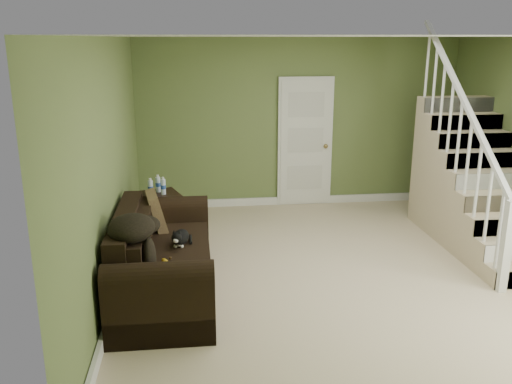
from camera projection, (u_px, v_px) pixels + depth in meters
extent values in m
cube|color=#CBB292|center=(342.00, 274.00, 6.16)|extent=(5.00, 5.50, 0.01)
cube|color=white|center=(353.00, 36.00, 5.45)|extent=(5.00, 5.50, 0.01)
cube|color=olive|center=(299.00, 123.00, 8.43)|extent=(5.00, 0.04, 2.60)
cube|color=olive|center=(476.00, 265.00, 3.18)|extent=(5.00, 0.04, 2.60)
cube|color=olive|center=(109.00, 168.00, 5.53)|extent=(0.04, 5.50, 2.60)
cube|color=white|center=(297.00, 200.00, 8.74)|extent=(5.00, 0.04, 0.12)
cube|color=white|center=(121.00, 279.00, 5.87)|extent=(0.04, 5.50, 0.12)
cube|color=white|center=(305.00, 142.00, 8.49)|extent=(0.86, 0.05, 2.02)
cube|color=white|center=(305.00, 143.00, 8.47)|extent=(0.78, 0.04, 1.96)
sphere|color=olive|center=(326.00, 146.00, 8.48)|extent=(0.07, 0.07, 0.07)
cylinder|color=white|center=(500.00, 228.00, 5.71)|extent=(0.04, 0.04, 0.90)
cylinder|color=white|center=(488.00, 203.00, 5.91)|extent=(0.04, 0.04, 0.90)
cube|color=#CBB292|center=(507.00, 239.00, 6.37)|extent=(1.00, 0.27, 0.60)
cylinder|color=white|center=(478.00, 179.00, 6.12)|extent=(0.04, 0.04, 0.90)
cube|color=#CBB292|center=(496.00, 224.00, 6.60)|extent=(1.00, 0.27, 0.80)
cylinder|color=white|center=(468.00, 157.00, 6.32)|extent=(0.04, 0.04, 0.90)
cube|color=#CBB292|center=(485.00, 209.00, 6.83)|extent=(1.00, 0.27, 1.00)
cylinder|color=white|center=(459.00, 136.00, 6.52)|extent=(0.04, 0.04, 0.90)
cube|color=#CBB292|center=(475.00, 196.00, 7.06)|extent=(1.00, 0.27, 1.20)
cylinder|color=white|center=(450.00, 116.00, 6.73)|extent=(0.04, 0.04, 0.90)
cube|color=#CBB292|center=(466.00, 183.00, 7.29)|extent=(1.00, 0.27, 1.40)
cylinder|color=white|center=(442.00, 97.00, 6.93)|extent=(0.04, 0.04, 0.90)
cube|color=#CBB292|center=(457.00, 171.00, 7.52)|extent=(1.00, 0.27, 1.60)
cylinder|color=white|center=(435.00, 80.00, 7.13)|extent=(0.04, 0.04, 0.90)
cube|color=#CBB292|center=(449.00, 160.00, 7.76)|extent=(1.00, 0.27, 1.80)
cylinder|color=white|center=(427.00, 63.00, 7.34)|extent=(0.04, 0.04, 0.90)
cube|color=white|center=(506.00, 247.00, 5.60)|extent=(0.09, 0.09, 1.00)
cube|color=white|center=(463.00, 98.00, 6.40)|extent=(0.06, 2.46, 1.84)
cube|color=black|center=(166.00, 281.00, 5.69)|extent=(0.96, 2.22, 0.25)
cube|color=black|center=(175.00, 259.00, 5.64)|extent=(0.73, 1.68, 0.22)
cube|color=black|center=(160.00, 309.00, 4.70)|extent=(0.96, 0.25, 0.63)
cube|color=black|center=(169.00, 232.00, 6.58)|extent=(0.96, 0.25, 0.63)
cylinder|color=black|center=(158.00, 276.00, 4.61)|extent=(0.96, 0.25, 0.25)
cylinder|color=black|center=(168.00, 207.00, 6.50)|extent=(0.96, 0.25, 0.25)
cube|color=black|center=(126.00, 243.00, 5.53)|extent=(0.20, 1.72, 0.64)
cube|color=black|center=(142.00, 235.00, 5.53)|extent=(0.14, 1.66, 0.35)
cube|color=black|center=(159.00, 217.00, 7.11)|extent=(0.67, 0.67, 0.63)
cylinder|color=white|center=(151.00, 188.00, 6.92)|extent=(0.06, 0.06, 0.20)
cylinder|color=#2B53AA|center=(151.00, 188.00, 6.92)|extent=(0.07, 0.07, 0.05)
cylinder|color=white|center=(150.00, 179.00, 6.89)|extent=(0.03, 0.03, 0.03)
cylinder|color=white|center=(163.00, 187.00, 6.98)|extent=(0.06, 0.06, 0.20)
cylinder|color=#2B53AA|center=(163.00, 187.00, 6.98)|extent=(0.07, 0.07, 0.05)
cylinder|color=white|center=(163.00, 178.00, 6.95)|extent=(0.03, 0.03, 0.03)
cylinder|color=white|center=(158.00, 184.00, 7.09)|extent=(0.06, 0.06, 0.20)
cylinder|color=#2B53AA|center=(158.00, 184.00, 7.09)|extent=(0.07, 0.07, 0.05)
cylinder|color=white|center=(158.00, 176.00, 7.06)|extent=(0.03, 0.03, 0.03)
ellipsoid|color=black|center=(181.00, 237.00, 5.72)|extent=(0.23, 0.33, 0.16)
ellipsoid|color=white|center=(181.00, 242.00, 5.66)|extent=(0.12, 0.14, 0.08)
sphere|color=black|center=(180.00, 238.00, 5.56)|extent=(0.13, 0.13, 0.11)
ellipsoid|color=white|center=(180.00, 241.00, 5.52)|extent=(0.06, 0.06, 0.05)
cone|color=black|center=(177.00, 232.00, 5.55)|extent=(0.05, 0.05, 0.05)
cone|color=black|center=(183.00, 232.00, 5.55)|extent=(0.05, 0.05, 0.05)
cylinder|color=black|center=(188.00, 239.00, 5.85)|extent=(0.04, 0.22, 0.03)
ellipsoid|color=yellow|center=(166.00, 263.00, 5.21)|extent=(0.12, 0.20, 0.05)
cube|color=#462D1C|center=(157.00, 212.00, 6.19)|extent=(0.28, 0.48, 0.47)
ellipsoid|color=black|center=(131.00, 228.00, 4.95)|extent=(0.47, 0.59, 0.23)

